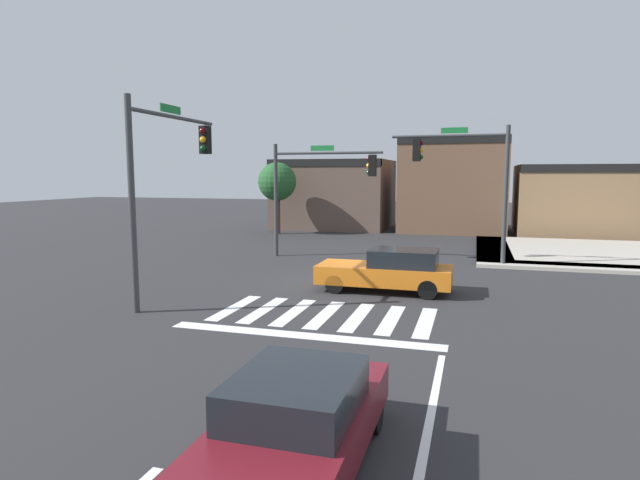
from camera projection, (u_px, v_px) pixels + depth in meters
ground_plane at (360, 283)px, 18.81m from camera, size 120.00×120.00×0.00m
crosswalk_near at (325, 314)px, 14.52m from camera, size 5.86×2.97×0.01m
bike_detector_marking at (340, 373)px, 10.21m from camera, size 0.96×0.96×0.01m
curb_corner_northeast at (574, 253)px, 25.38m from camera, size 10.00×10.60×0.15m
storefront_row at (441, 193)px, 36.16m from camera, size 24.04×6.90×6.27m
traffic_signal_southwest at (167, 164)px, 15.95m from camera, size 0.32×4.71×5.97m
traffic_signal_northeast at (465, 169)px, 22.05m from camera, size 4.81×0.32×5.85m
traffic_signal_northwest at (318, 179)px, 24.08m from camera, size 5.14×0.32×5.25m
car_orange at (389, 270)px, 17.31m from camera, size 4.36×1.75×1.42m
car_maroon at (294, 427)px, 6.65m from camera, size 1.72×4.38×1.33m
roadside_tree at (277, 182)px, 34.11m from camera, size 2.48×2.48×4.64m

